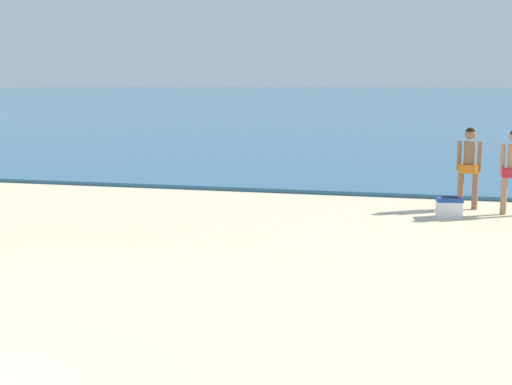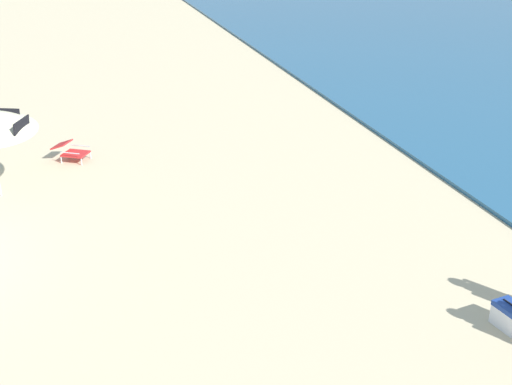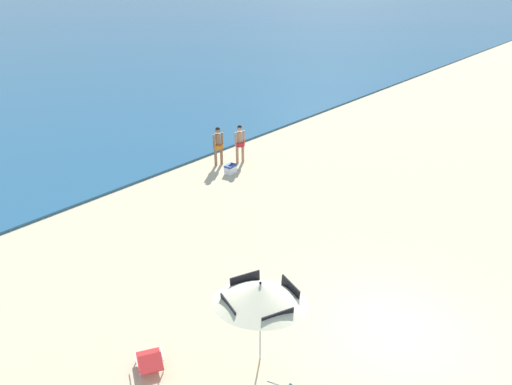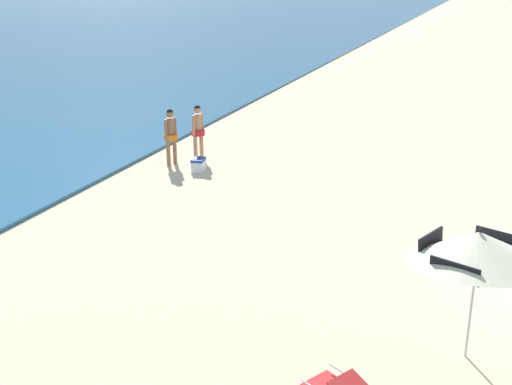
# 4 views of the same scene
# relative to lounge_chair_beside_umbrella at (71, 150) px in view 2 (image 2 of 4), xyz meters

# --- Properties ---
(lounge_chair_beside_umbrella) EXTENTS (0.89, 1.01, 0.51)m
(lounge_chair_beside_umbrella) POSITION_rel_lounge_chair_beside_umbrella_xyz_m (0.00, 0.00, 0.00)
(lounge_chair_beside_umbrella) COLOR red
(lounge_chair_beside_umbrella) RESTS_ON ground
(cooler_box) EXTENTS (0.54, 0.42, 0.43)m
(cooler_box) POSITION_rel_lounge_chair_beside_umbrella_xyz_m (9.37, 6.31, -0.07)
(cooler_box) COLOR white
(cooler_box) RESTS_ON ground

